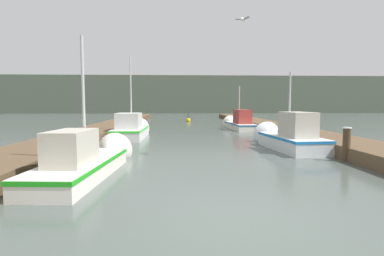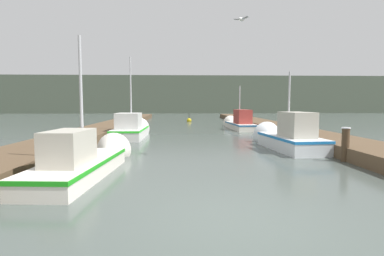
{
  "view_description": "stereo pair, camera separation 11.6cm",
  "coord_description": "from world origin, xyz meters",
  "px_view_note": "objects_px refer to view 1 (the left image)",
  "views": [
    {
      "loc": [
        -0.99,
        -4.79,
        1.96
      ],
      "look_at": [
        -0.13,
        13.42,
        0.43
      ],
      "focal_mm": 28.0,
      "sensor_mm": 36.0,
      "label": 1
    },
    {
      "loc": [
        -0.87,
        -4.79,
        1.96
      ],
      "look_at": [
        -0.13,
        13.42,
        0.43
      ],
      "focal_mm": 28.0,
      "sensor_mm": 36.0,
      "label": 2
    }
  ],
  "objects_px": {
    "mooring_piling_0": "(346,144)",
    "fishing_boat_0": "(90,159)",
    "fishing_boat_3": "(238,123)",
    "mooring_piling_2": "(64,145)",
    "fishing_boat_2": "(132,129)",
    "mooring_piling_1": "(137,119)",
    "channel_buoy": "(188,120)",
    "seagull_lead": "(243,19)",
    "fishing_boat_1": "(287,137)"
  },
  "relations": [
    {
      "from": "mooring_piling_0",
      "to": "fishing_boat_0",
      "type": "bearing_deg",
      "value": -171.7
    },
    {
      "from": "fishing_boat_3",
      "to": "mooring_piling_2",
      "type": "distance_m",
      "value": 15.16
    },
    {
      "from": "fishing_boat_2",
      "to": "fishing_boat_3",
      "type": "xyz_separation_m",
      "value": [
        7.26,
        5.45,
        -0.03
      ]
    },
    {
      "from": "fishing_boat_0",
      "to": "fishing_boat_2",
      "type": "height_order",
      "value": "fishing_boat_2"
    },
    {
      "from": "mooring_piling_1",
      "to": "mooring_piling_2",
      "type": "xyz_separation_m",
      "value": [
        0.04,
        -18.33,
        0.06
      ]
    },
    {
      "from": "fishing_boat_2",
      "to": "channel_buoy",
      "type": "height_order",
      "value": "fishing_boat_2"
    },
    {
      "from": "fishing_boat_2",
      "to": "seagull_lead",
      "type": "xyz_separation_m",
      "value": [
        4.86,
        -6.91,
        4.33
      ]
    },
    {
      "from": "fishing_boat_3",
      "to": "seagull_lead",
      "type": "height_order",
      "value": "seagull_lead"
    },
    {
      "from": "fishing_boat_3",
      "to": "mooring_piling_1",
      "type": "xyz_separation_m",
      "value": [
        -8.5,
        5.74,
        0.05
      ]
    },
    {
      "from": "fishing_boat_3",
      "to": "channel_buoy",
      "type": "bearing_deg",
      "value": 109.76
    },
    {
      "from": "channel_buoy",
      "to": "mooring_piling_0",
      "type": "bearing_deg",
      "value": -78.05
    },
    {
      "from": "mooring_piling_2",
      "to": "fishing_boat_3",
      "type": "bearing_deg",
      "value": 56.12
    },
    {
      "from": "fishing_boat_1",
      "to": "mooring_piling_2",
      "type": "relative_size",
      "value": 4.4
    },
    {
      "from": "fishing_boat_2",
      "to": "mooring_piling_0",
      "type": "distance_m",
      "value": 11.23
    },
    {
      "from": "fishing_boat_0",
      "to": "fishing_boat_1",
      "type": "height_order",
      "value": "fishing_boat_0"
    },
    {
      "from": "channel_buoy",
      "to": "seagull_lead",
      "type": "height_order",
      "value": "seagull_lead"
    },
    {
      "from": "mooring_piling_1",
      "to": "fishing_boat_0",
      "type": "bearing_deg",
      "value": -86.06
    },
    {
      "from": "fishing_boat_0",
      "to": "mooring_piling_0",
      "type": "xyz_separation_m",
      "value": [
        8.15,
        1.19,
        0.21
      ]
    },
    {
      "from": "channel_buoy",
      "to": "seagull_lead",
      "type": "distance_m",
      "value": 21.44
    },
    {
      "from": "mooring_piling_2",
      "to": "seagull_lead",
      "type": "bearing_deg",
      "value": 2.19
    },
    {
      "from": "mooring_piling_1",
      "to": "mooring_piling_2",
      "type": "height_order",
      "value": "mooring_piling_2"
    },
    {
      "from": "mooring_piling_2",
      "to": "seagull_lead",
      "type": "height_order",
      "value": "seagull_lead"
    },
    {
      "from": "mooring_piling_0",
      "to": "seagull_lead",
      "type": "bearing_deg",
      "value": 169.14
    },
    {
      "from": "fishing_boat_3",
      "to": "mooring_piling_1",
      "type": "distance_m",
      "value": 10.25
    },
    {
      "from": "mooring_piling_0",
      "to": "mooring_piling_2",
      "type": "bearing_deg",
      "value": 177.41
    },
    {
      "from": "fishing_boat_2",
      "to": "channel_buoy",
      "type": "bearing_deg",
      "value": 75.97
    },
    {
      "from": "fishing_boat_3",
      "to": "seagull_lead",
      "type": "relative_size",
      "value": 12.03
    },
    {
      "from": "fishing_boat_1",
      "to": "mooring_piling_0",
      "type": "bearing_deg",
      "value": -77.37
    },
    {
      "from": "seagull_lead",
      "to": "mooring_piling_1",
      "type": "bearing_deg",
      "value": 150.78
    },
    {
      "from": "fishing_boat_2",
      "to": "mooring_piling_2",
      "type": "height_order",
      "value": "fishing_boat_2"
    },
    {
      "from": "mooring_piling_2",
      "to": "fishing_boat_2",
      "type": "bearing_deg",
      "value": 80.55
    },
    {
      "from": "fishing_boat_0",
      "to": "seagull_lead",
      "type": "distance_m",
      "value": 6.73
    },
    {
      "from": "fishing_boat_3",
      "to": "channel_buoy",
      "type": "relative_size",
      "value": 5.89
    },
    {
      "from": "fishing_boat_2",
      "to": "fishing_boat_1",
      "type": "bearing_deg",
      "value": -31.21
    },
    {
      "from": "fishing_boat_2",
      "to": "fishing_boat_3",
      "type": "height_order",
      "value": "fishing_boat_2"
    },
    {
      "from": "fishing_boat_1",
      "to": "seagull_lead",
      "type": "height_order",
      "value": "seagull_lead"
    },
    {
      "from": "fishing_boat_0",
      "to": "fishing_boat_2",
      "type": "relative_size",
      "value": 1.08
    },
    {
      "from": "fishing_boat_2",
      "to": "mooring_piling_0",
      "type": "relative_size",
      "value": 4.34
    },
    {
      "from": "fishing_boat_2",
      "to": "mooring_piling_0",
      "type": "xyz_separation_m",
      "value": [
        8.29,
        -7.57,
        0.12
      ]
    },
    {
      "from": "fishing_boat_0",
      "to": "seagull_lead",
      "type": "bearing_deg",
      "value": 25.66
    },
    {
      "from": "fishing_boat_2",
      "to": "seagull_lead",
      "type": "distance_m",
      "value": 9.49
    },
    {
      "from": "mooring_piling_0",
      "to": "mooring_piling_2",
      "type": "distance_m",
      "value": 9.49
    },
    {
      "from": "fishing_boat_1",
      "to": "mooring_piling_2",
      "type": "bearing_deg",
      "value": -168.51
    },
    {
      "from": "seagull_lead",
      "to": "mooring_piling_0",
      "type": "bearing_deg",
      "value": 31.33
    },
    {
      "from": "fishing_boat_0",
      "to": "mooring_piling_2",
      "type": "relative_size",
      "value": 5.0
    },
    {
      "from": "mooring_piling_0",
      "to": "seagull_lead",
      "type": "relative_size",
      "value": 2.36
    },
    {
      "from": "fishing_boat_0",
      "to": "channel_buoy",
      "type": "height_order",
      "value": "fishing_boat_0"
    },
    {
      "from": "mooring_piling_0",
      "to": "mooring_piling_2",
      "type": "height_order",
      "value": "mooring_piling_0"
    },
    {
      "from": "fishing_boat_3",
      "to": "mooring_piling_1",
      "type": "relative_size",
      "value": 6.15
    },
    {
      "from": "fishing_boat_3",
      "to": "fishing_boat_1",
      "type": "bearing_deg",
      "value": -92.21
    }
  ]
}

